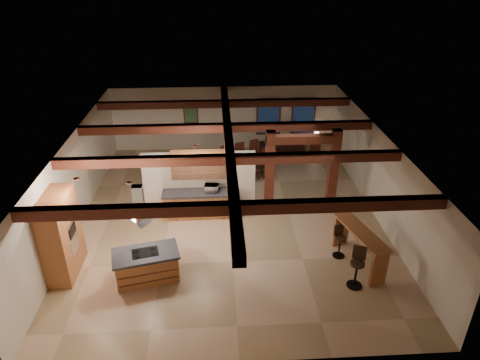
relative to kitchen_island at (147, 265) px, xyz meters
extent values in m
plane|color=tan|center=(2.38, 3.05, -0.44)|extent=(12.00, 12.00, 0.00)
plane|color=beige|center=(2.38, 9.05, 1.01)|extent=(10.00, 0.00, 10.00)
plane|color=beige|center=(2.38, -2.95, 1.01)|extent=(10.00, 0.00, 10.00)
plane|color=beige|center=(-2.62, 3.05, 1.01)|extent=(0.00, 12.00, 12.00)
plane|color=beige|center=(7.38, 3.05, 1.01)|extent=(0.00, 12.00, 12.00)
plane|color=black|center=(2.38, 3.05, 2.46)|extent=(12.00, 12.00, 0.00)
cube|color=#3F190F|center=(2.38, -0.95, 2.32)|extent=(10.00, 0.25, 0.28)
cube|color=#3F190F|center=(2.38, 1.75, 2.32)|extent=(10.00, 0.25, 0.28)
cube|color=#3F190F|center=(2.38, 4.35, 2.32)|extent=(10.00, 0.25, 0.28)
cube|color=#3F190F|center=(2.38, 7.05, 2.32)|extent=(10.00, 0.25, 0.28)
cube|color=#3F190F|center=(2.38, 3.05, 2.32)|extent=(0.28, 12.00, 0.28)
cube|color=#3F190F|center=(3.78, 3.55, 1.01)|extent=(0.30, 0.30, 2.90)
cube|color=#3F190F|center=(5.98, 3.55, 1.01)|extent=(0.30, 0.30, 2.90)
cube|color=#3F190F|center=(4.88, 3.55, 2.16)|extent=(2.50, 0.28, 0.28)
cube|color=beige|center=(1.38, 3.55, 0.66)|extent=(3.80, 0.18, 2.20)
cube|color=#A05833|center=(-2.29, 0.45, 0.76)|extent=(0.64, 1.60, 2.40)
cube|color=silver|center=(-1.99, 0.45, 0.71)|extent=(0.06, 0.62, 0.95)
cube|color=black|center=(-1.95, 0.45, 0.91)|extent=(0.01, 0.50, 0.28)
cube|color=#A05833|center=(1.38, 3.16, -0.01)|extent=(2.40, 0.60, 0.86)
cube|color=black|center=(1.38, 3.16, 0.46)|extent=(2.50, 0.66, 0.08)
cube|color=#A05833|center=(1.38, 3.37, 1.41)|extent=(1.80, 0.34, 0.95)
cube|color=silver|center=(1.38, 3.19, 1.41)|extent=(1.74, 0.02, 0.90)
pyramid|color=silver|center=(0.00, 0.00, 1.28)|extent=(1.10, 1.10, 0.45)
cube|color=silver|center=(0.00, 0.00, 2.09)|extent=(0.26, 0.22, 0.73)
cube|color=#3F190F|center=(4.38, 8.99, 1.06)|extent=(1.10, 0.05, 1.70)
cube|color=black|center=(4.38, 8.96, 1.06)|extent=(0.95, 0.02, 1.55)
cube|color=#3F190F|center=(5.98, 8.99, 1.06)|extent=(1.10, 0.05, 1.70)
cube|color=black|center=(5.98, 8.96, 1.06)|extent=(0.95, 0.02, 1.55)
cube|color=#3F190F|center=(0.88, 8.99, 1.26)|extent=(0.65, 0.04, 0.85)
cube|color=#235231|center=(0.88, 8.97, 1.26)|extent=(0.55, 0.01, 0.75)
cylinder|color=silver|center=(-0.22, 0.25, 2.43)|extent=(0.16, 0.16, 0.03)
cylinder|color=silver|center=(1.38, 2.55, 2.43)|extent=(0.16, 0.16, 0.03)
cylinder|color=silver|center=(-1.62, 0.55, 2.43)|extent=(0.16, 0.16, 0.03)
cube|color=#A05833|center=(0.00, 0.00, -0.05)|extent=(1.80, 1.18, 0.79)
cube|color=black|center=(0.00, 0.00, 0.39)|extent=(1.93, 1.31, 0.07)
cube|color=black|center=(0.00, 0.00, 0.43)|extent=(0.77, 0.60, 0.02)
imported|color=#421B10|center=(3.14, 6.42, -0.10)|extent=(2.18, 1.58, 0.69)
imported|color=black|center=(4.96, 8.46, -0.15)|extent=(2.01, 0.80, 0.58)
imported|color=#B7B7BC|center=(1.79, 3.16, 0.63)|extent=(0.49, 0.36, 0.25)
cube|color=#A05833|center=(5.98, 0.30, 0.65)|extent=(1.10, 2.21, 0.06)
cube|color=#A05833|center=(6.24, -0.63, 0.09)|extent=(0.49, 0.23, 1.07)
cube|color=#A05833|center=(5.72, 1.23, 0.09)|extent=(0.49, 0.23, 1.07)
cube|color=#3F190F|center=(6.54, 8.49, -0.16)|extent=(0.58, 0.58, 0.57)
cylinder|color=black|center=(6.54, 8.49, 0.21)|extent=(0.06, 0.06, 0.16)
cone|color=#FFD099|center=(6.54, 8.49, 0.37)|extent=(0.28, 0.28, 0.18)
cylinder|color=black|center=(5.63, -0.65, 0.31)|extent=(0.38, 0.38, 0.07)
cube|color=black|center=(5.70, -0.49, 0.55)|extent=(0.34, 0.19, 0.42)
cylinder|color=black|center=(5.63, -0.65, -0.06)|extent=(0.06, 0.06, 0.73)
cylinder|color=black|center=(5.63, -0.65, -0.42)|extent=(0.42, 0.42, 0.03)
cylinder|color=black|center=(5.54, 0.66, 0.20)|extent=(0.32, 0.32, 0.06)
cube|color=black|center=(5.51, 0.81, 0.41)|extent=(0.30, 0.10, 0.36)
cylinder|color=black|center=(5.54, 0.66, -0.12)|extent=(0.05, 0.05, 0.63)
cylinder|color=black|center=(5.54, 0.66, -0.42)|extent=(0.36, 0.36, 0.03)
cube|color=#3F190F|center=(2.80, 5.51, 0.00)|extent=(0.54, 0.54, 0.06)
cube|color=#3F190F|center=(2.72, 5.70, 0.36)|extent=(0.39, 0.21, 0.73)
cylinder|color=#3F190F|center=(2.72, 5.29, -0.24)|extent=(0.05, 0.05, 0.41)
cylinder|color=#3F190F|center=(3.02, 5.43, -0.24)|extent=(0.05, 0.05, 0.41)
cylinder|color=#3F190F|center=(2.59, 5.60, -0.24)|extent=(0.05, 0.05, 0.41)
cylinder|color=#3F190F|center=(2.89, 5.73, -0.24)|extent=(0.05, 0.05, 0.41)
cube|color=#3F190F|center=(2.24, 6.76, 0.00)|extent=(0.54, 0.54, 0.06)
cube|color=#3F190F|center=(2.33, 6.57, 0.36)|extent=(0.39, 0.21, 0.73)
cylinder|color=#3F190F|center=(2.33, 6.97, -0.24)|extent=(0.05, 0.05, 0.41)
cylinder|color=#3F190F|center=(2.02, 6.84, -0.24)|extent=(0.05, 0.05, 0.41)
cylinder|color=#3F190F|center=(2.46, 6.67, -0.24)|extent=(0.05, 0.05, 0.41)
cylinder|color=#3F190F|center=(2.16, 6.54, -0.24)|extent=(0.05, 0.05, 0.41)
cube|color=#3F190F|center=(3.43, 5.79, 0.00)|extent=(0.54, 0.54, 0.06)
cube|color=#3F190F|center=(3.34, 5.98, 0.36)|extent=(0.39, 0.21, 0.73)
cylinder|color=#3F190F|center=(3.34, 5.58, -0.24)|extent=(0.05, 0.05, 0.41)
cylinder|color=#3F190F|center=(3.64, 5.71, -0.24)|extent=(0.05, 0.05, 0.41)
cylinder|color=#3F190F|center=(3.21, 5.88, -0.24)|extent=(0.05, 0.05, 0.41)
cylinder|color=#3F190F|center=(3.51, 6.01, -0.24)|extent=(0.05, 0.05, 0.41)
cube|color=#3F190F|center=(2.86, 7.04, 0.00)|extent=(0.54, 0.54, 0.06)
cube|color=#3F190F|center=(2.95, 6.85, 0.36)|extent=(0.39, 0.21, 0.73)
cylinder|color=#3F190F|center=(2.95, 7.25, -0.24)|extent=(0.05, 0.05, 0.41)
cylinder|color=#3F190F|center=(2.65, 7.12, -0.24)|extent=(0.05, 0.05, 0.41)
cylinder|color=#3F190F|center=(3.08, 6.95, -0.24)|extent=(0.05, 0.05, 0.41)
cylinder|color=#3F190F|center=(2.78, 6.82, -0.24)|extent=(0.05, 0.05, 0.41)
cube|color=#3F190F|center=(4.05, 6.08, 0.00)|extent=(0.54, 0.54, 0.06)
cube|color=#3F190F|center=(3.96, 6.26, 0.36)|extent=(0.39, 0.21, 0.73)
cylinder|color=#3F190F|center=(3.96, 5.86, -0.24)|extent=(0.05, 0.05, 0.41)
cylinder|color=#3F190F|center=(4.27, 5.99, -0.24)|extent=(0.05, 0.05, 0.41)
cylinder|color=#3F190F|center=(3.83, 6.16, -0.24)|extent=(0.05, 0.05, 0.41)
cylinder|color=#3F190F|center=(4.13, 6.29, -0.24)|extent=(0.05, 0.05, 0.41)
cube|color=#3F190F|center=(3.49, 7.32, 0.00)|extent=(0.54, 0.54, 0.06)
cube|color=#3F190F|center=(3.57, 7.13, 0.36)|extent=(0.39, 0.21, 0.73)
cylinder|color=#3F190F|center=(3.57, 7.54, -0.24)|extent=(0.05, 0.05, 0.41)
cylinder|color=#3F190F|center=(3.27, 7.40, -0.24)|extent=(0.05, 0.05, 0.41)
cylinder|color=#3F190F|center=(3.70, 7.23, -0.24)|extent=(0.05, 0.05, 0.41)
cylinder|color=#3F190F|center=(3.40, 7.10, -0.24)|extent=(0.05, 0.05, 0.41)
camera|label=1|loc=(2.01, -9.42, 7.47)|focal=32.00mm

